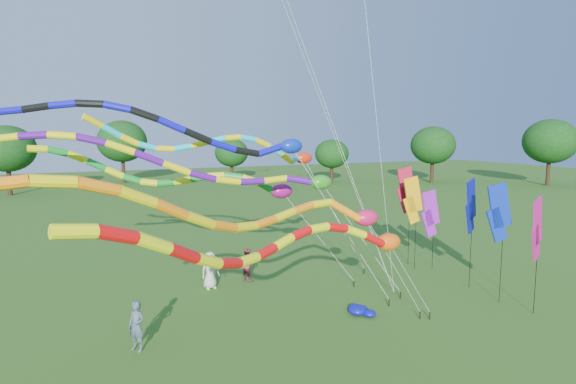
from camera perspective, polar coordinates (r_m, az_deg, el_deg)
name	(u,v)px	position (r m, az deg, el deg)	size (l,w,h in m)	color
ground	(406,347)	(17.34, 13.86, -17.37)	(160.00, 160.00, 0.00)	#295C18
tree_ring	(384,177)	(18.42, 11.29, 1.71)	(118.89, 114.51, 9.69)	#382314
tube_kite_red	(308,242)	(13.05, 2.35, -5.99)	(12.41, 5.40, 6.21)	black
tube_kite_orange	(262,211)	(12.81, -3.05, -2.32)	(14.01, 4.51, 6.96)	black
tube_kite_purple	(186,165)	(18.51, -12.00, 3.15)	(16.59, 4.22, 7.81)	black
tube_kite_blue	(157,128)	(17.84, -15.26, 7.36)	(16.06, 4.55, 8.97)	black
tube_kite_cyan	(239,149)	(19.42, -5.82, 5.12)	(12.60, 2.16, 8.17)	black
tube_kite_green	(199,179)	(20.79, -10.47, 1.52)	(12.98, 3.55, 7.13)	black
banner_pole_orange	(413,200)	(25.32, 14.54, -0.97)	(1.16, 0.22, 4.91)	black
banner_pole_violet	(430,214)	(25.84, 16.49, -2.48)	(1.16, 0.17, 4.19)	black
banner_pole_blue_a	(499,213)	(21.60, 23.69, -2.29)	(1.14, 0.39, 5.08)	black
banner_pole_red	(406,190)	(26.25, 13.82, 0.19)	(1.16, 0.28, 5.31)	black
banner_pole_magenta_b	(537,229)	(20.74, 27.43, -3.93)	(1.10, 0.53, 4.70)	black
banner_pole_blue_b	(471,206)	(23.03, 20.86, -1.60)	(1.09, 0.56, 5.08)	black
blue_nylon_heap	(358,309)	(19.77, 8.31, -13.55)	(1.16, 1.09, 0.35)	#0C0F9D
person_a	(210,270)	(22.51, -9.20, -9.12)	(0.84, 0.54, 1.71)	beige
person_b	(136,326)	(17.04, -17.52, -14.91)	(0.61, 0.40, 1.67)	#475663
person_c	(247,264)	(23.46, -4.87, -8.55)	(0.77, 0.60, 1.58)	#953643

